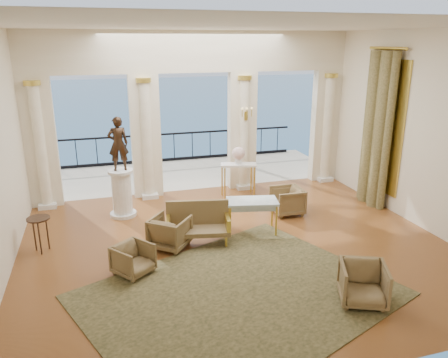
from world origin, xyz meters
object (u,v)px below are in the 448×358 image
object	(u,v)px
armchair_d	(170,231)
side_table	(39,223)
game_table	(252,204)
console_table	(238,169)
pedestal	(122,194)
armchair_c	(287,200)
armchair_a	(133,258)
armchair_b	(363,282)
settee	(198,223)
statue	(118,144)

from	to	relation	value
armchair_d	side_table	xyz separation A→B (m)	(-2.62, 0.58, 0.27)
game_table	console_table	xyz separation A→B (m)	(0.50, 2.48, 0.07)
pedestal	side_table	size ratio (longest dim) A/B	1.59
game_table	armchair_c	bearing A→B (deg)	45.27
armchair_a	side_table	distance (m)	2.33
armchair_b	armchair_d	size ratio (longest dim) A/B	1.01
pedestal	armchair_b	bearing A→B (deg)	-54.80
armchair_a	side_table	size ratio (longest dim) A/B	0.87
armchair_b	console_table	bearing A→B (deg)	116.66
armchair_a	side_table	world-z (taller)	side_table
console_table	side_table	world-z (taller)	console_table
armchair_b	settee	bearing A→B (deg)	148.13
armchair_a	statue	distance (m)	3.37
armchair_b	statue	distance (m)	6.38
armchair_c	console_table	bearing A→B (deg)	-153.57
statue	side_table	world-z (taller)	statue
armchair_a	pedestal	size ratio (longest dim) A/B	0.55
armchair_b	console_table	size ratio (longest dim) A/B	0.73
pedestal	console_table	xyz separation A→B (m)	(3.26, 0.61, 0.20)
armchair_c	side_table	size ratio (longest dim) A/B	1.00
armchair_c	armchair_d	xyz separation A→B (m)	(-3.19, -1.04, 0.00)
armchair_a	settee	size ratio (longest dim) A/B	0.45
armchair_d	console_table	bearing A→B (deg)	-93.37
settee	console_table	bearing A→B (deg)	66.91
armchair_d	console_table	distance (m)	3.65
armchair_a	armchair_b	xyz separation A→B (m)	(3.60, -2.07, 0.06)
armchair_b	armchair_a	bearing A→B (deg)	173.60
armchair_b	armchair_c	size ratio (longest dim) A/B	1.01
armchair_b	pedestal	distance (m)	6.21
settee	statue	size ratio (longest dim) A/B	1.10
armchair_c	pedestal	distance (m)	4.16
settee	pedestal	distance (m)	2.49
armchair_a	settee	xyz separation A→B (m)	(1.49, 0.99, 0.12)
game_table	statue	world-z (taller)	statue
statue	game_table	bearing A→B (deg)	143.68
armchair_a	settee	distance (m)	1.79
game_table	armchair_b	bearing A→B (deg)	-63.50
armchair_c	armchair_d	size ratio (longest dim) A/B	0.99
armchair_b	statue	xyz separation A→B (m)	(-3.58, 5.07, 1.48)
console_table	side_table	bearing A→B (deg)	-142.38
console_table	armchair_a	bearing A→B (deg)	-117.48
armchair_a	armchair_b	distance (m)	4.15
pedestal	statue	bearing A→B (deg)	135.00
armchair_d	settee	bearing A→B (deg)	-134.09
settee	side_table	world-z (taller)	settee
statue	armchair_d	bearing A→B (deg)	109.52
armchair_a	armchair_b	bearing A→B (deg)	-67.68
armchair_d	side_table	distance (m)	2.69
statue	console_table	size ratio (longest dim) A/B	1.26
armchair_a	armchair_c	bearing A→B (deg)	-12.13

